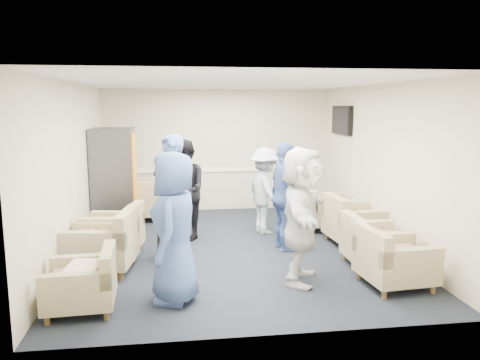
{
  "coord_description": "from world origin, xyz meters",
  "views": [
    {
      "loc": [
        -0.9,
        -7.43,
        2.35
      ],
      "look_at": [
        0.13,
        0.2,
        1.12
      ],
      "focal_mm": 35.0,
      "sensor_mm": 36.0,
      "label": 1
    }
  ],
  "objects": [
    {
      "name": "floor",
      "position": [
        0.0,
        0.0,
        0.0
      ],
      "size": [
        6.0,
        6.0,
        0.0
      ],
      "primitive_type": "plane",
      "color": "black",
      "rests_on": "ground"
    },
    {
      "name": "ceiling",
      "position": [
        0.0,
        0.0,
        2.7
      ],
      "size": [
        6.0,
        6.0,
        0.0
      ],
      "primitive_type": "plane",
      "rotation": [
        3.14,
        0.0,
        0.0
      ],
      "color": "white",
      "rests_on": "back_wall"
    },
    {
      "name": "back_wall",
      "position": [
        0.0,
        3.0,
        1.35
      ],
      "size": [
        5.0,
        0.02,
        2.7
      ],
      "primitive_type": "cube",
      "color": "beige",
      "rests_on": "floor"
    },
    {
      "name": "front_wall",
      "position": [
        0.0,
        -3.0,
        1.35
      ],
      "size": [
        5.0,
        0.02,
        2.7
      ],
      "primitive_type": "cube",
      "color": "beige",
      "rests_on": "floor"
    },
    {
      "name": "left_wall",
      "position": [
        -2.5,
        0.0,
        1.35
      ],
      "size": [
        0.02,
        6.0,
        2.7
      ],
      "primitive_type": "cube",
      "color": "beige",
      "rests_on": "floor"
    },
    {
      "name": "right_wall",
      "position": [
        2.5,
        0.0,
        1.35
      ],
      "size": [
        0.02,
        6.0,
        2.7
      ],
      "primitive_type": "cube",
      "color": "beige",
      "rests_on": "floor"
    },
    {
      "name": "chair_rail",
      "position": [
        0.0,
        2.98,
        0.9
      ],
      "size": [
        4.98,
        0.04,
        0.06
      ],
      "primitive_type": "cube",
      "color": "white",
      "rests_on": "back_wall"
    },
    {
      "name": "tv",
      "position": [
        2.44,
        1.8,
        2.05
      ],
      "size": [
        0.1,
        1.0,
        0.58
      ],
      "color": "black",
      "rests_on": "right_wall"
    },
    {
      "name": "armchair_left_near",
      "position": [
        -1.98,
        -2.12,
        0.31
      ],
      "size": [
        0.81,
        0.81,
        0.61
      ],
      "rotation": [
        0.0,
        0.0,
        -1.52
      ],
      "color": "tan",
      "rests_on": "floor"
    },
    {
      "name": "armchair_left_mid",
      "position": [
        -1.95,
        -0.79,
        0.37
      ],
      "size": [
        1.05,
        1.05,
        0.74
      ],
      "rotation": [
        0.0,
        0.0,
        -1.71
      ],
      "color": "tan",
      "rests_on": "floor"
    },
    {
      "name": "armchair_left_far",
      "position": [
        -1.89,
        -0.13,
        0.34
      ],
      "size": [
        1.0,
        1.0,
        0.69
      ],
      "rotation": [
        0.0,
        0.0,
        -1.74
      ],
      "color": "tan",
      "rests_on": "floor"
    },
    {
      "name": "armchair_right_near",
      "position": [
        1.84,
        -1.9,
        0.33
      ],
      "size": [
        0.9,
        0.9,
        0.67
      ],
      "rotation": [
        0.0,
        0.0,
        1.66
      ],
      "color": "tan",
      "rests_on": "floor"
    },
    {
      "name": "armchair_right_midnear",
      "position": [
        1.91,
        -1.13,
        0.33
      ],
      "size": [
        0.82,
        0.82,
        0.66
      ],
      "rotation": [
        0.0,
        0.0,
        1.57
      ],
      "color": "tan",
      "rests_on": "floor"
    },
    {
      "name": "armchair_right_midfar",
      "position": [
        2.03,
        -0.01,
        0.36
      ],
      "size": [
        0.95,
        0.95,
        0.71
      ],
      "rotation": [
        0.0,
        0.0,
        1.64
      ],
      "color": "tan",
      "rests_on": "floor"
    },
    {
      "name": "armchair_right_far",
      "position": [
        1.88,
        1.03,
        0.34
      ],
      "size": [
        0.91,
        0.91,
        0.68
      ],
      "rotation": [
        0.0,
        0.0,
        1.5
      ],
      "color": "tan",
      "rests_on": "floor"
    },
    {
      "name": "armchair_corner",
      "position": [
        -1.5,
        2.23,
        0.35
      ],
      "size": [
        0.89,
        0.89,
        0.71
      ],
      "rotation": [
        0.0,
        0.0,
        3.14
      ],
      "color": "tan",
      "rests_on": "floor"
    },
    {
      "name": "vending_machine",
      "position": [
        -2.09,
        1.6,
        0.96
      ],
      "size": [
        0.78,
        0.91,
        1.93
      ],
      "color": "#4B4A51",
      "rests_on": "floor"
    },
    {
      "name": "backpack",
      "position": [
        -1.1,
        -0.29,
        0.22
      ],
      "size": [
        0.27,
        0.21,
        0.42
      ],
      "rotation": [
        0.0,
        0.0,
        0.14
      ],
      "color": "black",
      "rests_on": "floor"
    },
    {
      "name": "pillow",
      "position": [
        -1.99,
        -2.12,
        0.48
      ],
      "size": [
        0.41,
        0.51,
        0.14
      ],
      "primitive_type": "cube",
      "rotation": [
        0.0,
        0.0,
        -1.67
      ],
      "color": "silver",
      "rests_on": "armchair_left_near"
    },
    {
      "name": "person_front_left",
      "position": [
        -0.95,
        -1.98,
        0.91
      ],
      "size": [
        0.74,
        0.98,
        1.82
      ],
      "primitive_type": "imported",
      "rotation": [
        0.0,
        0.0,
        -1.76
      ],
      "color": "#3F5A98",
      "rests_on": "floor"
    },
    {
      "name": "person_mid_left",
      "position": [
        -1.0,
        -0.55,
        0.96
      ],
      "size": [
        0.61,
        0.79,
        1.93
      ],
      "primitive_type": "imported",
      "rotation": [
        0.0,
        0.0,
        -1.34
      ],
      "color": "#3F5A98",
      "rests_on": "floor"
    },
    {
      "name": "person_back_left",
      "position": [
        -0.79,
        0.7,
        0.88
      ],
      "size": [
        0.97,
        1.06,
        1.77
      ],
      "primitive_type": "imported",
      "rotation": [
        0.0,
        0.0,
        -1.13
      ],
      "color": "black",
      "rests_on": "floor"
    },
    {
      "name": "person_back_right",
      "position": [
        0.69,
        0.9,
        0.79
      ],
      "size": [
        0.85,
        1.15,
        1.59
      ],
      "primitive_type": "imported",
      "rotation": [
        0.0,
        0.0,
        1.85
      ],
      "color": "white",
      "rests_on": "floor"
    },
    {
      "name": "person_mid_right",
      "position": [
        0.82,
        -0.15,
        0.89
      ],
      "size": [
        0.55,
        1.08,
        1.77
      ],
      "primitive_type": "imported",
      "rotation": [
        0.0,
        0.0,
        1.68
      ],
      "color": "#3F5A98",
      "rests_on": "floor"
    },
    {
      "name": "person_front_right",
      "position": [
        0.71,
        -1.57,
        0.91
      ],
      "size": [
        1.08,
        1.77,
        1.82
      ],
      "primitive_type": "imported",
      "rotation": [
        0.0,
        0.0,
        1.22
      ],
      "color": "silver",
      "rests_on": "floor"
    }
  ]
}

